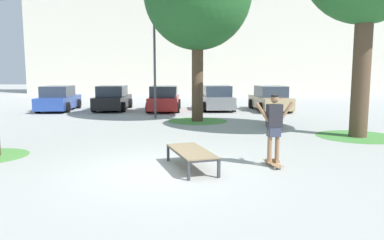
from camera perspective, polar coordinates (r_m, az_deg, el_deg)
ground_plane at (r=8.91m, az=-4.83°, el=-7.81°), size 120.00×120.00×0.00m
building_facade at (r=41.86m, az=3.63°, el=12.44°), size 40.75×4.00×11.99m
skate_box at (r=8.97m, az=-0.11°, el=-4.96°), size 1.32×2.04×0.46m
skateboard at (r=9.48m, az=12.36°, el=-6.55°), size 0.37×0.82×0.09m
skater at (r=9.30m, az=12.53°, el=-0.58°), size 0.99×0.35×1.69m
grass_patch_near_right at (r=14.74m, az=24.16°, el=-2.34°), size 2.94×2.94×0.01m
grass_patch_mid_back at (r=17.68m, az=0.84°, el=-0.14°), size 2.85×2.85×0.01m
car_blue at (r=23.84m, az=-19.87°, el=3.04°), size 2.14×4.31×1.50m
car_black at (r=23.30m, az=-12.12°, el=3.22°), size 1.98×4.23×1.50m
car_red at (r=22.42m, az=-4.32°, el=3.21°), size 1.99×4.23×1.50m
car_grey at (r=22.98m, az=3.83°, el=3.32°), size 2.17×4.32×1.50m
car_tan at (r=22.90m, az=11.94°, el=3.16°), size 2.18×4.33×1.50m
park_bench at (r=16.48m, az=12.51°, el=0.67°), size 0.83×2.44×0.83m
light_post at (r=18.91m, az=-5.82°, el=11.92°), size 0.36×0.36×5.83m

